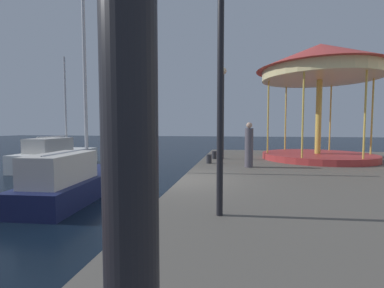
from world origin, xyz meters
name	(u,v)px	position (x,y,z in m)	size (l,w,h in m)	color
ground_plane	(180,203)	(0.00, 0.00, 0.00)	(120.00, 120.00, 0.00)	black
sailboat_white	(56,156)	(-8.96, 6.19, 0.70)	(2.15, 5.91, 6.85)	white
sailboat_navy	(77,180)	(-3.71, 0.10, 0.62)	(2.04, 5.81, 7.34)	#19214C
carousel	(320,73)	(5.84, 6.22, 5.16)	(6.25, 6.25, 5.80)	#B23333
lamp_post_mid_promenade	(221,54)	(1.47, -3.34, 3.79)	(0.36, 0.36, 4.38)	black
lamp_post_far_end	(223,97)	(1.04, 5.57, 3.96)	(0.36, 0.36, 4.67)	black
bollard_center	(209,159)	(0.52, 3.78, 1.00)	(0.24, 0.24, 0.40)	#2D2D33
bollard_south	(214,155)	(0.61, 5.58, 1.00)	(0.24, 0.24, 0.40)	#2D2D33
person_by_the_water	(249,146)	(2.26, 2.92, 1.67)	(0.34, 0.34, 1.85)	#514C56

